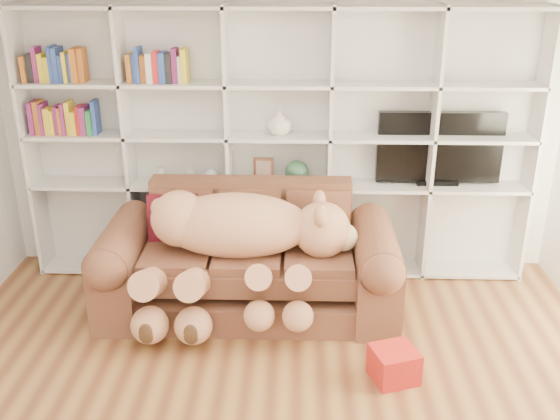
{
  "coord_description": "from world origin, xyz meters",
  "views": [
    {
      "loc": [
        0.16,
        -2.94,
        2.75
      ],
      "look_at": [
        0.03,
        1.63,
        0.88
      ],
      "focal_mm": 40.0,
      "sensor_mm": 36.0,
      "label": 1
    }
  ],
  "objects_px": {
    "sofa": "(249,265)",
    "tv": "(439,149)",
    "teddy_bear": "(237,242)",
    "gift_box": "(394,364)"
  },
  "relations": [
    {
      "from": "sofa",
      "to": "gift_box",
      "type": "relative_size",
      "value": 8.11
    },
    {
      "from": "gift_box",
      "to": "tv",
      "type": "distance_m",
      "value": 2.06
    },
    {
      "from": "teddy_bear",
      "to": "gift_box",
      "type": "distance_m",
      "value": 1.49
    },
    {
      "from": "teddy_bear",
      "to": "sofa",
      "type": "bearing_deg",
      "value": 74.79
    },
    {
      "from": "sofa",
      "to": "tv",
      "type": "relative_size",
      "value": 2.19
    },
    {
      "from": "sofa",
      "to": "tv",
      "type": "distance_m",
      "value": 1.96
    },
    {
      "from": "sofa",
      "to": "teddy_bear",
      "type": "relative_size",
      "value": 1.39
    },
    {
      "from": "tv",
      "to": "sofa",
      "type": "bearing_deg",
      "value": -156.29
    },
    {
      "from": "teddy_bear",
      "to": "gift_box",
      "type": "xyz_separation_m",
      "value": [
        1.15,
        -0.75,
        -0.57
      ]
    },
    {
      "from": "teddy_bear",
      "to": "gift_box",
      "type": "relative_size",
      "value": 5.83
    }
  ]
}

